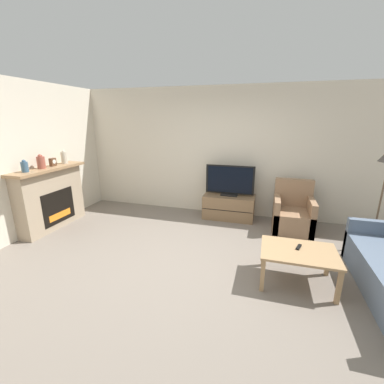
{
  "coord_description": "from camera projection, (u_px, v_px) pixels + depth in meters",
  "views": [
    {
      "loc": [
        0.92,
        -3.18,
        2.05
      ],
      "look_at": [
        -0.26,
        0.82,
        0.85
      ],
      "focal_mm": 24.0,
      "sensor_mm": 36.0,
      "label": 1
    }
  ],
  "objects": [
    {
      "name": "ground_plane",
      "position": [
        193.0,
        264.0,
        3.75
      ],
      "size": [
        24.0,
        24.0,
        0.0
      ],
      "primitive_type": "plane",
      "color": "slate"
    },
    {
      "name": "wall_back",
      "position": [
        223.0,
        152.0,
        5.48
      ],
      "size": [
        12.0,
        0.06,
        2.7
      ],
      "color": "beige",
      "rests_on": "ground"
    },
    {
      "name": "wall_left",
      "position": [
        9.0,
        162.0,
        4.23
      ],
      "size": [
        0.06,
        12.0,
        2.7
      ],
      "color": "beige",
      "rests_on": "ground"
    },
    {
      "name": "fireplace",
      "position": [
        51.0,
        197.0,
        4.89
      ],
      "size": [
        0.43,
        1.49,
        1.18
      ],
      "color": "tan",
      "rests_on": "ground"
    },
    {
      "name": "mantel_vase_left",
      "position": [
        25.0,
        166.0,
        4.28
      ],
      "size": [
        0.11,
        0.11,
        0.21
      ],
      "color": "#385670",
      "rests_on": "fireplace"
    },
    {
      "name": "mantel_vase_centre_left",
      "position": [
        41.0,
        162.0,
        4.59
      ],
      "size": [
        0.14,
        0.14,
        0.26
      ],
      "color": "#994C3D",
      "rests_on": "fireplace"
    },
    {
      "name": "mantel_vase_right",
      "position": [
        64.0,
        157.0,
        5.1
      ],
      "size": [
        0.12,
        0.12,
        0.27
      ],
      "color": "beige",
      "rests_on": "fireplace"
    },
    {
      "name": "mantel_clock",
      "position": [
        53.0,
        162.0,
        4.84
      ],
      "size": [
        0.08,
        0.11,
        0.15
      ],
      "color": "brown",
      "rests_on": "fireplace"
    },
    {
      "name": "tv_stand",
      "position": [
        229.0,
        207.0,
        5.42
      ],
      "size": [
        1.05,
        0.52,
        0.5
      ],
      "color": "brown",
      "rests_on": "ground"
    },
    {
      "name": "tv",
      "position": [
        230.0,
        182.0,
        5.27
      ],
      "size": [
        0.99,
        0.18,
        0.63
      ],
      "color": "black",
      "rests_on": "tv_stand"
    },
    {
      "name": "armchair",
      "position": [
        292.0,
        215.0,
        4.84
      ],
      "size": [
        0.7,
        0.76,
        0.93
      ],
      "color": "#937051",
      "rests_on": "ground"
    },
    {
      "name": "coffee_table",
      "position": [
        299.0,
        255.0,
        3.22
      ],
      "size": [
        0.91,
        0.66,
        0.46
      ],
      "color": "#A37F56",
      "rests_on": "ground"
    },
    {
      "name": "remote",
      "position": [
        299.0,
        247.0,
        3.27
      ],
      "size": [
        0.09,
        0.15,
        0.02
      ],
      "rotation": [
        0.0,
        0.0,
        -0.33
      ],
      "color": "black",
      "rests_on": "coffee_table"
    }
  ]
}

